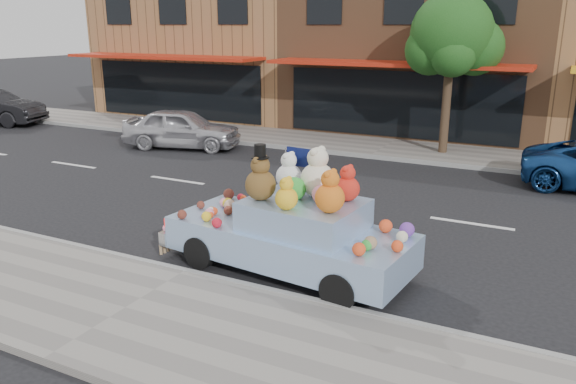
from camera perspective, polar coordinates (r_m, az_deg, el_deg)
The scene contains 10 objects.
ground at distance 14.05m, azimuth 1.87°, elevation -0.75°, with size 120.00×120.00×0.00m, color black.
near_sidewalk at distance 8.98m, azimuth -16.16°, elevation -11.52°, with size 60.00×3.00×0.12m, color gray.
far_sidewalk at distance 19.94m, azimuth 9.76°, elevation 4.42°, with size 60.00×3.00×0.12m, color gray.
near_kerb at distance 10.00m, azimuth -10.35°, elevation -8.07°, with size 60.00×0.12×0.13m, color gray.
far_kerb at distance 18.54m, azimuth 8.38°, elevation 3.58°, with size 60.00×0.12×0.13m, color gray.
storefront_left at distance 28.75m, azimuth -6.47°, elevation 15.44°, with size 10.00×9.80×7.30m.
storefront_mid at distance 24.80m, azimuth 14.05°, elevation 14.89°, with size 10.00×9.80×7.30m.
street_tree at distance 19.08m, azimuth 16.37°, elevation 14.49°, with size 3.00×2.70×5.22m.
car_silver at distance 20.18m, azimuth -10.71°, elevation 6.37°, with size 1.65×4.10×1.40m, color silver.
art_car at distance 9.76m, azimuth 0.37°, elevation -3.71°, with size 4.64×2.22×2.31m.
Camera 1 is at (5.59, -12.19, 4.20)m, focal length 35.00 mm.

